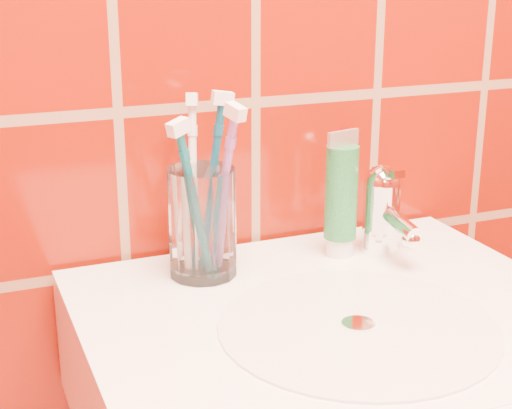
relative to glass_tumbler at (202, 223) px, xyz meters
name	(u,v)px	position (x,y,z in m)	size (l,w,h in m)	color
glass_tumbler	(202,223)	(0.00, 0.00, 0.00)	(0.08, 0.08, 0.14)	white
toothpaste_tube	(341,198)	(0.19, 0.00, 0.01)	(0.05, 0.04, 0.17)	white
faucet	(383,207)	(0.24, -0.02, 0.00)	(0.05, 0.11, 0.12)	white
toothbrush_0	(195,203)	(-0.01, -0.02, 0.03)	(0.06, 0.04, 0.21)	#0C5965
toothbrush_1	(222,194)	(0.02, -0.02, 0.04)	(0.04, 0.07, 0.22)	#864BA1
toothbrush_2	(193,185)	(0.00, 0.03, 0.04)	(0.04, 0.07, 0.22)	white
toothbrush_3	(211,185)	(0.02, 0.01, 0.04)	(0.05, 0.03, 0.23)	navy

